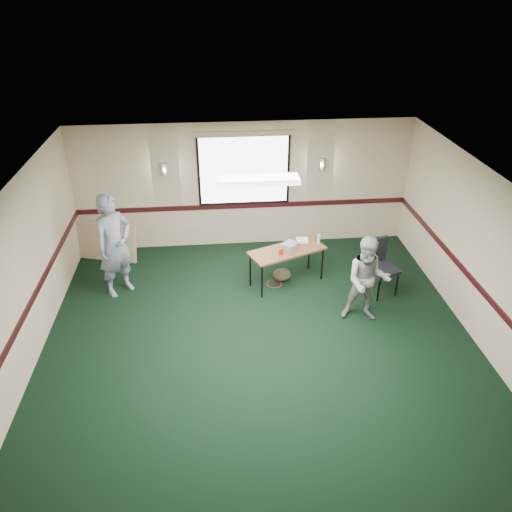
{
  "coord_description": "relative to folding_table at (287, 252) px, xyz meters",
  "views": [
    {
      "loc": [
        -0.66,
        -5.76,
        5.28
      ],
      "look_at": [
        0.0,
        1.3,
        1.2
      ],
      "focal_mm": 35.0,
      "sensor_mm": 36.0,
      "label": 1
    }
  ],
  "objects": [
    {
      "name": "ground",
      "position": [
        -0.68,
        -2.31,
        -0.67
      ],
      "size": [
        8.0,
        8.0,
        0.0
      ],
      "primitive_type": "plane",
      "color": "black",
      "rests_on": "ground"
    },
    {
      "name": "room_shell",
      "position": [
        -0.68,
        -0.19,
        0.91
      ],
      "size": [
        8.0,
        8.02,
        8.0
      ],
      "color": "#CDB494",
      "rests_on": "ground"
    },
    {
      "name": "folding_table",
      "position": [
        0.0,
        0.0,
        0.0
      ],
      "size": [
        1.55,
        1.09,
        0.72
      ],
      "rotation": [
        0.0,
        0.0,
        0.4
      ],
      "color": "#583719",
      "rests_on": "ground"
    },
    {
      "name": "projector",
      "position": [
        0.06,
        0.08,
        0.1
      ],
      "size": [
        0.36,
        0.36,
        0.09
      ],
      "primitive_type": "cube",
      "rotation": [
        0.0,
        0.0,
        0.76
      ],
      "color": "#95969E",
      "rests_on": "folding_table"
    },
    {
      "name": "game_console",
      "position": [
        0.33,
        0.29,
        0.08
      ],
      "size": [
        0.22,
        0.18,
        0.05
      ],
      "primitive_type": "cube",
      "rotation": [
        0.0,
        0.0,
        -0.03
      ],
      "color": "white",
      "rests_on": "folding_table"
    },
    {
      "name": "red_cup",
      "position": [
        -0.14,
        -0.17,
        0.11
      ],
      "size": [
        0.08,
        0.08,
        0.12
      ],
      "primitive_type": "cylinder",
      "color": "#B7150C",
      "rests_on": "folding_table"
    },
    {
      "name": "water_bottle",
      "position": [
        0.63,
        0.16,
        0.15
      ],
      "size": [
        0.06,
        0.06,
        0.19
      ],
      "primitive_type": "cylinder",
      "color": "#93D8F1",
      "rests_on": "folding_table"
    },
    {
      "name": "duffel_bag",
      "position": [
        -0.07,
        0.07,
        -0.54
      ],
      "size": [
        0.4,
        0.32,
        0.26
      ],
      "primitive_type": "ellipsoid",
      "rotation": [
        0.0,
        0.0,
        -0.14
      ],
      "color": "#403924",
      "rests_on": "ground"
    },
    {
      "name": "cable_coil",
      "position": [
        -0.24,
        -0.06,
        -0.66
      ],
      "size": [
        0.38,
        0.38,
        0.01
      ],
      "primitive_type": "torus",
      "rotation": [
        0.0,
        0.0,
        -0.38
      ],
      "color": "red",
      "rests_on": "ground"
    },
    {
      "name": "folded_table",
      "position": [
        -3.68,
        1.29,
        -0.28
      ],
      "size": [
        1.5,
        0.65,
        0.77
      ],
      "primitive_type": "cube",
      "rotation": [
        -0.21,
        0.0,
        -0.29
      ],
      "color": "tan",
      "rests_on": "ground"
    },
    {
      "name": "conference_chair",
      "position": [
        1.65,
        -0.42,
        -0.06
      ],
      "size": [
        0.66,
        0.67,
        1.03
      ],
      "rotation": [
        0.0,
        0.0,
        0.38
      ],
      "color": "black",
      "rests_on": "ground"
    },
    {
      "name": "person_left",
      "position": [
        -3.14,
        -0.01,
        0.31
      ],
      "size": [
        0.84,
        0.83,
        1.96
      ],
      "primitive_type": "imported",
      "rotation": [
        0.0,
        0.0,
        0.74
      ],
      "color": "#435894",
      "rests_on": "ground"
    },
    {
      "name": "person_right",
      "position": [
        1.16,
        -1.26,
        0.11
      ],
      "size": [
        0.86,
        0.73,
        1.56
      ],
      "primitive_type": "imported",
      "rotation": [
        0.0,
        0.0,
        -0.2
      ],
      "color": "#7190AF",
      "rests_on": "ground"
    }
  ]
}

